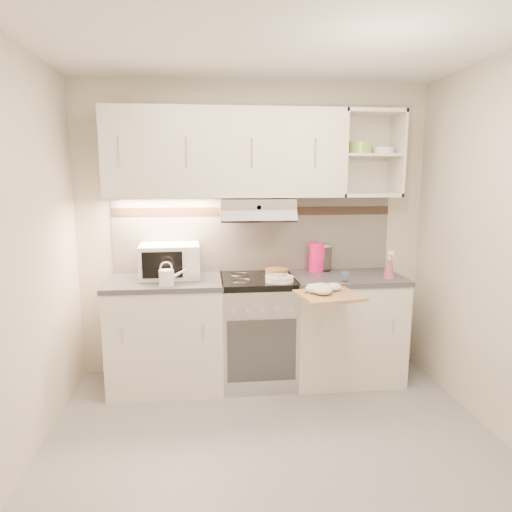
{
  "coord_description": "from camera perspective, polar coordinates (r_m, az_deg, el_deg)",
  "views": [
    {
      "loc": [
        -0.41,
        -2.53,
        1.73
      ],
      "look_at": [
        -0.03,
        0.95,
        1.11
      ],
      "focal_mm": 32.0,
      "sensor_mm": 36.0,
      "label": 1
    }
  ],
  "objects": [
    {
      "name": "dish_towel",
      "position": [
        3.36,
        8.66,
        -3.98
      ],
      "size": [
        0.31,
        0.28,
        0.07
      ],
      "primitive_type": null,
      "rotation": [
        0.0,
        0.0,
        -0.22
      ],
      "color": "white",
      "rests_on": "cutting_board"
    },
    {
      "name": "base_cabinet_right",
      "position": [
        4.02,
        11.0,
        -8.93
      ],
      "size": [
        0.9,
        0.6,
        0.86
      ],
      "primitive_type": "cube",
      "color": "silver",
      "rests_on": "ground"
    },
    {
      "name": "base_cabinet_left",
      "position": [
        3.87,
        -11.08,
        -9.72
      ],
      "size": [
        0.9,
        0.6,
        0.86
      ],
      "primitive_type": "cube",
      "color": "silver",
      "rests_on": "ground"
    },
    {
      "name": "watering_can",
      "position": [
        3.53,
        -11.02,
        -2.57
      ],
      "size": [
        0.21,
        0.13,
        0.19
      ],
      "rotation": [
        0.0,
        0.0,
        0.35
      ],
      "color": "white",
      "rests_on": "worktop_left"
    },
    {
      "name": "spice_jar",
      "position": [
        3.66,
        11.06,
        -2.54
      ],
      "size": [
        0.05,
        0.05,
        0.08
      ],
      "rotation": [
        0.0,
        0.0,
        0.08
      ],
      "color": "white",
      "rests_on": "worktop_right"
    },
    {
      "name": "worktop_left",
      "position": [
        3.74,
        -11.31,
        -3.21
      ],
      "size": [
        0.92,
        0.62,
        0.04
      ],
      "primitive_type": "cube",
      "color": "#47474C",
      "rests_on": "base_cabinet_left"
    },
    {
      "name": "spray_bottle",
      "position": [
        3.87,
        16.32,
        -1.27
      ],
      "size": [
        0.09,
        0.09,
        0.24
      ],
      "rotation": [
        0.0,
        0.0,
        -0.33
      ],
      "color": "pink",
      "rests_on": "worktop_right"
    },
    {
      "name": "pink_pitcher",
      "position": [
        3.98,
        7.58,
        -0.16
      ],
      "size": [
        0.13,
        0.13,
        0.25
      ],
      "rotation": [
        0.0,
        0.0,
        -0.37
      ],
      "color": "#FF1370",
      "rests_on": "worktop_right"
    },
    {
      "name": "ground",
      "position": [
        3.09,
        2.68,
        -23.93
      ],
      "size": [
        3.0,
        3.0,
        0.0
      ],
      "primitive_type": "plane",
      "color": "gray",
      "rests_on": "ground"
    },
    {
      "name": "electric_range",
      "position": [
        3.87,
        0.19,
        -9.2
      ],
      "size": [
        0.6,
        0.6,
        0.9
      ],
      "color": "#B7B7BC",
      "rests_on": "ground"
    },
    {
      "name": "microwave",
      "position": [
        3.81,
        -10.72,
        -0.59
      ],
      "size": [
        0.49,
        0.38,
        0.27
      ],
      "rotation": [
        0.0,
        0.0,
        0.04
      ],
      "color": "white",
      "rests_on": "worktop_left"
    },
    {
      "name": "room_shell",
      "position": [
        2.93,
        1.88,
        8.1
      ],
      "size": [
        3.04,
        2.84,
        2.52
      ],
      "color": "beige",
      "rests_on": "ground"
    },
    {
      "name": "worktop_right",
      "position": [
        3.9,
        11.22,
        -2.67
      ],
      "size": [
        0.92,
        0.62,
        0.04
      ],
      "primitive_type": "cube",
      "color": "#47474C",
      "rests_on": "base_cabinet_right"
    },
    {
      "name": "cutting_board",
      "position": [
        3.34,
        9.13,
        -4.9
      ],
      "size": [
        0.49,
        0.45,
        0.02
      ],
      "primitive_type": "cube",
      "rotation": [
        0.0,
        0.0,
        0.18
      ],
      "color": "#AF7455",
      "rests_on": "base_cabinet_right"
    },
    {
      "name": "plate_stack",
      "position": [
        3.6,
        2.95,
        -2.87
      ],
      "size": [
        0.22,
        0.22,
        0.05
      ],
      "rotation": [
        0.0,
        0.0,
        0.33
      ],
      "color": "white",
      "rests_on": "electric_range"
    },
    {
      "name": "bread_loaf",
      "position": [
        3.86,
        2.61,
        -1.96
      ],
      "size": [
        0.19,
        0.19,
        0.05
      ],
      "primitive_type": "cylinder",
      "color": "olive",
      "rests_on": "electric_range"
    },
    {
      "name": "glass_jar",
      "position": [
        4.03,
        8.58,
        -0.17
      ],
      "size": [
        0.12,
        0.12,
        0.24
      ],
      "rotation": [
        0.0,
        0.0,
        0.17
      ],
      "color": "white",
      "rests_on": "worktop_right"
    }
  ]
}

